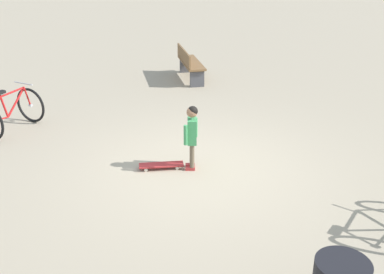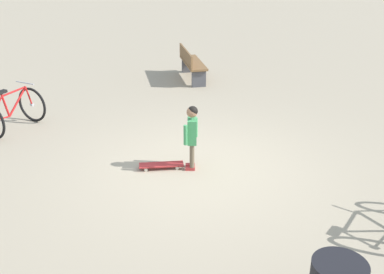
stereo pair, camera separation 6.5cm
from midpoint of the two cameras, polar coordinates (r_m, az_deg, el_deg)
name	(u,v)px [view 2 (the right image)]	position (r m, az deg, el deg)	size (l,w,h in m)	color
ground_plane	(201,168)	(7.40, 1.35, -3.88)	(50.00, 50.00, 0.00)	tan
child_person	(192,131)	(7.11, 0.25, 0.79)	(0.22, 0.37, 1.06)	brown
skateboard	(161,165)	(7.38, -3.60, -3.50)	(0.73, 0.29, 0.07)	#B22D2D
bicycle_mid	(12,111)	(9.36, -21.33, 2.99)	(1.10, 1.27, 0.85)	black
street_bench	(191,63)	(12.05, 0.07, 9.16)	(0.78, 1.66, 0.80)	brown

